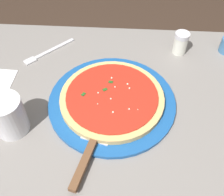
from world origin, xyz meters
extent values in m
cube|color=black|center=(-0.41, -0.27, 0.35)|extent=(0.06, 0.06, 0.71)
cube|color=black|center=(0.41, -0.27, 0.35)|extent=(0.06, 0.06, 0.71)
cube|color=gray|center=(0.00, 0.00, 0.72)|extent=(0.95, 0.69, 0.03)
cylinder|color=#195199|center=(0.01, 0.01, 0.74)|extent=(0.35, 0.35, 0.01)
cylinder|color=#DBB26B|center=(0.01, 0.01, 0.76)|extent=(0.28, 0.28, 0.02)
cylinder|color=red|center=(0.01, 0.01, 0.77)|extent=(0.25, 0.25, 0.00)
sphere|color=#EFEACC|center=(0.01, -0.06, 0.77)|extent=(0.01, 0.01, 0.01)
sphere|color=#EFEACC|center=(0.00, -0.02, 0.77)|extent=(0.00, 0.00, 0.00)
sphere|color=#EFEACC|center=(-0.03, -0.04, 0.77)|extent=(0.00, 0.00, 0.00)
sphere|color=#EFEACC|center=(-0.04, -0.02, 0.77)|extent=(0.00, 0.00, 0.00)
sphere|color=#EFEACC|center=(-0.06, 0.05, 0.77)|extent=(0.00, 0.00, 0.00)
sphere|color=#EFEACC|center=(0.01, 0.02, 0.77)|extent=(0.00, 0.00, 0.00)
sphere|color=#EFEACC|center=(0.00, 0.06, 0.77)|extent=(0.01, 0.01, 0.01)
sphere|color=#EFEACC|center=(-0.04, 0.05, 0.77)|extent=(0.00, 0.00, 0.00)
sphere|color=#EFEACC|center=(0.04, 0.04, 0.77)|extent=(0.00, 0.00, 0.00)
sphere|color=#EFEACC|center=(0.04, 0.00, 0.77)|extent=(0.00, 0.00, 0.00)
cube|color=#23561E|center=(0.08, 0.01, 0.77)|extent=(0.01, 0.01, 0.00)
cube|color=#23561E|center=(0.01, -0.04, 0.77)|extent=(0.01, 0.01, 0.00)
cube|color=#23561E|center=(0.03, -0.01, 0.77)|extent=(0.01, 0.01, 0.00)
cube|color=silver|center=(0.03, 0.10, 0.75)|extent=(0.09, 0.10, 0.00)
cube|color=brown|center=(0.06, 0.20, 0.76)|extent=(0.05, 0.13, 0.01)
cylinder|color=silver|center=(0.25, 0.11, 0.79)|extent=(0.08, 0.08, 0.10)
cube|color=silver|center=(0.21, -0.21, 0.74)|extent=(0.11, 0.11, 0.00)
cube|color=silver|center=(0.28, -0.15, 0.74)|extent=(0.04, 0.04, 0.00)
cylinder|color=silver|center=(-0.20, -0.23, 0.77)|extent=(0.04, 0.04, 0.06)
cylinder|color=silver|center=(-0.20, -0.23, 0.80)|extent=(0.05, 0.05, 0.01)
camera|label=1|loc=(-0.02, 0.48, 1.32)|focal=43.51mm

